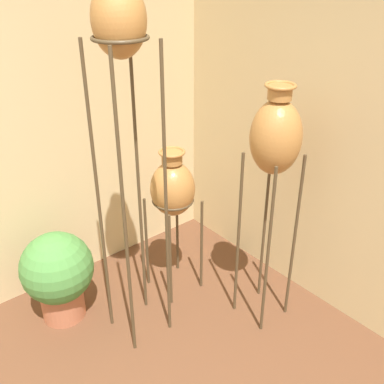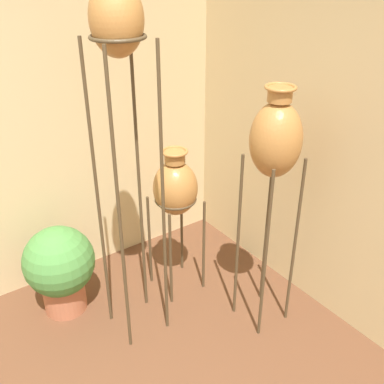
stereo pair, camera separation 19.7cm
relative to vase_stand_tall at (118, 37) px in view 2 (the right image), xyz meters
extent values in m
cylinder|color=#473823|center=(-0.14, -0.14, -0.94)|extent=(0.02, 0.02, 1.88)
cylinder|color=#473823|center=(0.14, -0.14, -0.94)|extent=(0.02, 0.02, 1.88)
cylinder|color=#473823|center=(-0.14, 0.14, -0.94)|extent=(0.02, 0.02, 1.88)
cylinder|color=#473823|center=(0.14, 0.14, -0.94)|extent=(0.02, 0.02, 1.88)
torus|color=#473823|center=(0.00, 0.00, 0.00)|extent=(0.29, 0.29, 0.02)
ellipsoid|color=#A87038|center=(0.00, 0.00, 0.09)|extent=(0.27, 0.27, 0.37)
cylinder|color=#473823|center=(0.60, -0.55, -1.28)|extent=(0.02, 0.02, 1.21)
cylinder|color=#473823|center=(0.86, -0.55, -1.28)|extent=(0.02, 0.02, 1.21)
cylinder|color=#473823|center=(0.60, -0.29, -1.28)|extent=(0.02, 0.02, 1.21)
cylinder|color=#473823|center=(0.86, -0.29, -1.28)|extent=(0.02, 0.02, 1.21)
torus|color=#473823|center=(0.73, -0.42, -0.67)|extent=(0.26, 0.26, 0.02)
ellipsoid|color=#A87038|center=(0.73, -0.42, -0.57)|extent=(0.30, 0.30, 0.45)
cylinder|color=#A87038|center=(0.73, -0.42, -0.31)|extent=(0.14, 0.14, 0.08)
torus|color=#A87038|center=(0.73, -0.42, -0.27)|extent=(0.18, 0.18, 0.02)
cylinder|color=#473823|center=(0.30, 0.05, -1.51)|extent=(0.02, 0.02, 0.74)
cylinder|color=#473823|center=(0.58, 0.05, -1.51)|extent=(0.02, 0.02, 0.74)
cylinder|color=#473823|center=(0.30, 0.33, -1.51)|extent=(0.02, 0.02, 0.74)
cylinder|color=#473823|center=(0.58, 0.33, -1.51)|extent=(0.02, 0.02, 0.74)
torus|color=#473823|center=(0.44, 0.19, -1.14)|extent=(0.29, 0.29, 0.02)
ellipsoid|color=#A87038|center=(0.44, 0.19, -1.05)|extent=(0.31, 0.31, 0.39)
cylinder|color=#A87038|center=(0.44, 0.19, -0.82)|extent=(0.14, 0.14, 0.08)
torus|color=#A87038|center=(0.44, 0.19, -0.78)|extent=(0.18, 0.18, 0.02)
cylinder|color=#B26647|center=(-0.35, 0.43, -1.77)|extent=(0.29, 0.29, 0.22)
torus|color=#B26647|center=(-0.35, 0.43, -1.66)|extent=(0.32, 0.32, 0.02)
sphere|color=#47843D|center=(-0.35, 0.43, -1.47)|extent=(0.48, 0.48, 0.48)
camera|label=1|loc=(-1.19, -1.97, 0.37)|focal=42.00mm
camera|label=2|loc=(-1.03, -2.09, 0.37)|focal=42.00mm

